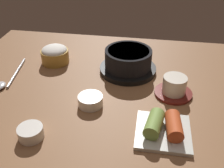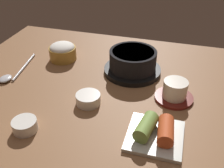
% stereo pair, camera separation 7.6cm
% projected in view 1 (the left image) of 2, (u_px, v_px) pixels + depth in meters
% --- Properties ---
extents(dining_table, '(1.00, 0.76, 0.02)m').
position_uv_depth(dining_table, '(107.00, 91.00, 0.80)').
color(dining_table, brown).
rests_on(dining_table, ground).
extents(stone_pot, '(0.19, 0.19, 0.08)m').
position_uv_depth(stone_pot, '(128.00, 61.00, 0.86)').
color(stone_pot, black).
rests_on(stone_pot, dining_table).
extents(rice_bowl, '(0.10, 0.10, 0.06)m').
position_uv_depth(rice_bowl, '(55.00, 54.00, 0.91)').
color(rice_bowl, '#B78C38').
rests_on(rice_bowl, dining_table).
extents(tea_cup_with_saucer, '(0.11, 0.11, 0.06)m').
position_uv_depth(tea_cup_with_saucer, '(174.00, 87.00, 0.75)').
color(tea_cup_with_saucer, maroon).
rests_on(tea_cup_with_saucer, dining_table).
extents(banchan_cup_center, '(0.07, 0.07, 0.03)m').
position_uv_depth(banchan_cup_center, '(90.00, 100.00, 0.72)').
color(banchan_cup_center, white).
rests_on(banchan_cup_center, dining_table).
extents(kimchi_plate, '(0.13, 0.13, 0.05)m').
position_uv_depth(kimchi_plate, '(164.00, 128.00, 0.62)').
color(kimchi_plate, silver).
rests_on(kimchi_plate, dining_table).
extents(side_bowl_near, '(0.06, 0.06, 0.03)m').
position_uv_depth(side_bowl_near, '(31.00, 132.00, 0.61)').
color(side_bowl_near, white).
rests_on(side_bowl_near, dining_table).
extents(spoon, '(0.05, 0.20, 0.01)m').
position_uv_depth(spoon, '(5.00, 81.00, 0.81)').
color(spoon, '#B7B7BC').
rests_on(spoon, dining_table).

